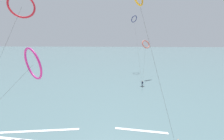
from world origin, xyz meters
TOP-DOWN VIEW (x-y plane):
  - sea_water at (0.00, 107.21)m, footprint 400.00×200.00m
  - surfer_charcoal at (8.40, 32.17)m, footprint 1.40×0.69m
  - kite_navy at (7.86, 59.40)m, footprint 3.44×28.99m
  - kite_crimson at (-15.07, 16.10)m, footprint 8.30×9.19m
  - kite_coral at (10.96, 44.60)m, footprint 4.54×14.24m
  - kite_magenta at (-11.13, 10.83)m, footprint 12.51×4.03m
  - wave_crest_near at (-12.02, 7.50)m, footprint 18.33×2.38m
  - wave_crest_mid at (-11.59, 9.57)m, footprint 14.01×2.30m
  - wave_crest_far at (5.11, 10.53)m, footprint 8.11×1.45m

SIDE VIEW (x-z plane):
  - sea_water at x=0.00m, z-range 0.00..0.08m
  - wave_crest_near at x=-12.02m, z-range 0.00..0.12m
  - wave_crest_mid at x=-11.59m, z-range 0.00..0.12m
  - wave_crest_far at x=5.11m, z-range 0.00..0.12m
  - surfer_charcoal at x=8.40m, z-range -0.03..1.67m
  - kite_magenta at x=-11.13m, z-range 3.98..16.91m
  - kite_coral at x=10.96m, z-range 5.07..18.27m
  - kite_crimson at x=-15.07m, z-range 8.67..30.33m
  - kite_navy at x=7.86m, z-range 10.13..33.53m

